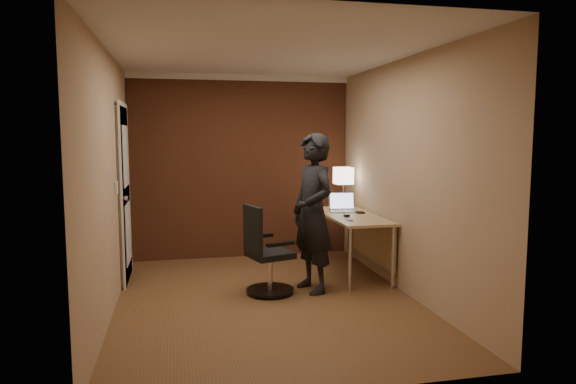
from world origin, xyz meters
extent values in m
plane|color=brown|center=(0.00, 0.00, 0.00)|extent=(4.00, 4.00, 0.00)
plane|color=white|center=(0.00, 0.00, 2.50)|extent=(4.00, 4.00, 0.00)
plane|color=tan|center=(0.00, 2.00, 1.25)|extent=(3.00, 0.00, 3.00)
plane|color=tan|center=(0.00, -2.00, 1.25)|extent=(3.00, 0.00, 3.00)
plane|color=tan|center=(-1.50, 0.00, 1.25)|extent=(0.00, 4.00, 4.00)
plane|color=tan|center=(1.50, 0.00, 1.25)|extent=(0.00, 4.00, 4.00)
cube|color=brown|center=(0.00, 1.97, 1.25)|extent=(2.98, 0.06, 2.50)
cube|color=silver|center=(0.00, 1.96, 2.46)|extent=(3.00, 0.08, 0.08)
cube|color=silver|center=(0.00, -1.96, 2.46)|extent=(3.00, 0.08, 0.08)
cube|color=silver|center=(-1.46, 0.00, 2.46)|extent=(0.08, 4.00, 0.08)
cube|color=silver|center=(1.46, 0.00, 2.46)|extent=(0.08, 4.00, 0.08)
cube|color=silver|center=(-1.48, 1.10, 1.00)|extent=(0.05, 0.82, 2.02)
cube|color=silver|center=(-1.46, 1.10, 1.00)|extent=(0.02, 0.92, 2.12)
cylinder|color=silver|center=(-1.43, 0.77, 1.00)|extent=(0.05, 0.05, 0.05)
cube|color=silver|center=(-1.49, 0.45, 1.15)|extent=(0.02, 0.08, 0.12)
cube|color=#D2B779|center=(1.18, 0.77, 0.71)|extent=(0.60, 1.50, 0.03)
cube|color=#D2B779|center=(1.46, 0.77, 0.43)|extent=(0.02, 1.38, 0.54)
cylinder|color=silver|center=(0.93, 0.08, 0.35)|extent=(0.04, 0.04, 0.70)
cylinder|color=silver|center=(0.93, 1.46, 0.35)|extent=(0.04, 0.04, 0.70)
cylinder|color=silver|center=(1.43, 0.08, 0.35)|extent=(0.04, 0.04, 0.70)
cylinder|color=silver|center=(1.43, 1.46, 0.35)|extent=(0.04, 0.04, 0.70)
cube|color=silver|center=(1.28, 1.38, 0.74)|extent=(0.11, 0.11, 0.01)
cylinder|color=silver|center=(1.28, 1.38, 0.90)|extent=(0.01, 0.01, 0.30)
cube|color=white|center=(1.28, 1.38, 1.16)|extent=(0.22, 0.22, 0.22)
cube|color=silver|center=(1.17, 1.02, 0.74)|extent=(0.35, 0.26, 0.01)
cube|color=silver|center=(1.18, 1.14, 0.85)|extent=(0.33, 0.09, 0.22)
cube|color=#B2CCF2|center=(1.18, 1.13, 0.85)|extent=(0.30, 0.08, 0.19)
cube|color=gray|center=(1.17, 1.01, 0.75)|extent=(0.29, 0.16, 0.00)
cube|color=black|center=(1.08, 0.64, 0.75)|extent=(0.07, 0.11, 0.03)
cube|color=black|center=(1.03, 0.38, 0.73)|extent=(0.08, 0.12, 0.01)
cube|color=black|center=(1.33, 0.85, 0.74)|extent=(0.09, 0.11, 0.02)
cylinder|color=black|center=(0.08, 0.20, 0.04)|extent=(0.51, 0.51, 0.03)
cylinder|color=silver|center=(0.08, 0.20, 0.23)|extent=(0.05, 0.05, 0.38)
cube|color=black|center=(0.08, 0.20, 0.43)|extent=(0.52, 0.52, 0.06)
cube|color=black|center=(-0.11, 0.14, 0.71)|extent=(0.16, 0.38, 0.50)
cube|color=black|center=(0.01, 0.42, 0.58)|extent=(0.31, 0.14, 0.04)
cube|color=black|center=(0.15, -0.03, 0.58)|extent=(0.31, 0.14, 0.04)
imported|color=black|center=(0.55, 0.20, 0.85)|extent=(0.58, 0.72, 1.71)
camera|label=1|loc=(-0.88, -5.07, 1.69)|focal=32.00mm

